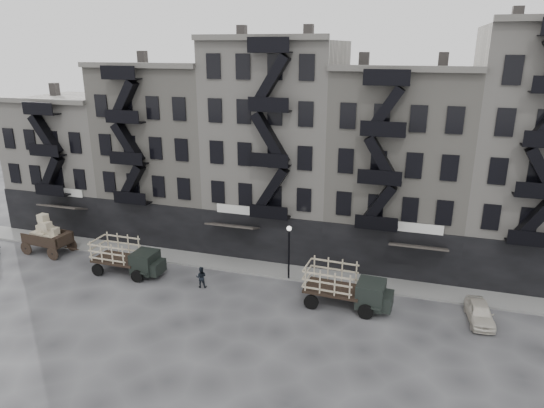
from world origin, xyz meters
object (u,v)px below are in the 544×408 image
(stake_truck_west, at_px, (126,254))
(pedestrian_mid, at_px, (201,277))
(stake_truck_east, at_px, (345,284))
(car_east, at_px, (480,312))
(horse, at_px, (50,238))
(wagon, at_px, (45,231))

(stake_truck_west, height_order, pedestrian_mid, stake_truck_west)
(stake_truck_west, distance_m, stake_truck_east, 16.67)
(stake_truck_west, height_order, car_east, stake_truck_west)
(horse, bearing_deg, stake_truck_west, -106.31)
(stake_truck_west, relative_size, car_east, 1.52)
(stake_truck_east, height_order, car_east, stake_truck_east)
(horse, distance_m, stake_truck_east, 26.24)
(stake_truck_west, bearing_deg, car_east, 2.24)
(wagon, relative_size, stake_truck_west, 0.76)
(horse, height_order, stake_truck_west, stake_truck_west)
(car_east, bearing_deg, stake_truck_east, 178.58)
(horse, xyz_separation_m, car_east, (34.53, -1.92, -0.14))
(pedestrian_mid, bearing_deg, horse, -25.45)
(pedestrian_mid, bearing_deg, stake_truck_west, -18.05)
(stake_truck_east, distance_m, car_east, 8.53)
(horse, height_order, pedestrian_mid, pedestrian_mid)
(wagon, xyz_separation_m, pedestrian_mid, (14.99, -1.80, -1.15))
(stake_truck_east, xyz_separation_m, car_east, (8.44, 0.68, -1.03))
(horse, bearing_deg, car_east, -94.06)
(wagon, relative_size, car_east, 1.15)
(car_east, xyz_separation_m, pedestrian_mid, (-18.75, -1.04, 0.18))
(wagon, height_order, pedestrian_mid, wagon)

